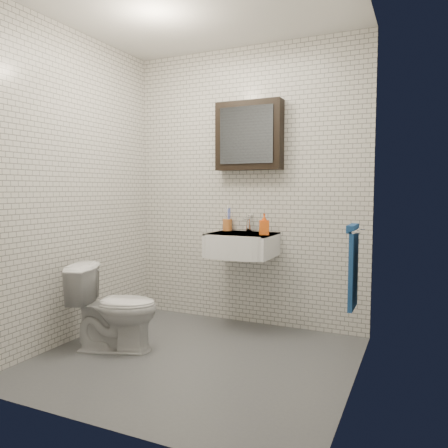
{
  "coord_description": "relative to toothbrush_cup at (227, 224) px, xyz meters",
  "views": [
    {
      "loc": [
        1.47,
        -2.7,
        1.23
      ],
      "look_at": [
        0.02,
        0.45,
        0.95
      ],
      "focal_mm": 35.0,
      "sensor_mm": 36.0,
      "label": 1
    }
  ],
  "objects": [
    {
      "name": "toothbrush_cup",
      "position": [
        0.0,
        0.0,
        0.0
      ],
      "size": [
        0.09,
        0.09,
        0.23
      ],
      "rotation": [
        0.0,
        0.0,
        -0.1
      ],
      "color": "#CC7133",
      "rests_on": "washbasin"
    },
    {
      "name": "room_shell",
      "position": [
        0.16,
        -0.94,
        0.56
      ],
      "size": [
        2.22,
        2.02,
        2.51
      ],
      "color": "silver",
      "rests_on": "ground"
    },
    {
      "name": "soap_bottle",
      "position": [
        0.43,
        -0.21,
        0.03
      ],
      "size": [
        0.11,
        0.11,
        0.18
      ],
      "primitive_type": "imported",
      "rotation": [
        0.0,
        0.0,
        0.39
      ],
      "color": "orange",
      "rests_on": "washbasin"
    },
    {
      "name": "faucet",
      "position": [
        0.21,
        -0.01,
        0.01
      ],
      "size": [
        0.06,
        0.2,
        0.15
      ],
      "color": "silver",
      "rests_on": "washbasin"
    },
    {
      "name": "washbasin",
      "position": [
        0.21,
        -0.21,
        -0.15
      ],
      "size": [
        0.55,
        0.5,
        0.2
      ],
      "color": "white",
      "rests_on": "room_shell"
    },
    {
      "name": "toilet",
      "position": [
        -0.49,
        -1.01,
        -0.58
      ],
      "size": [
        0.73,
        0.56,
        0.66
      ],
      "primitive_type": "imported",
      "rotation": [
        0.0,
        0.0,
        1.9
      ],
      "color": "white",
      "rests_on": "ground"
    },
    {
      "name": "towel_rail",
      "position": [
        1.21,
        -0.59,
        -0.18
      ],
      "size": [
        0.09,
        0.3,
        0.58
      ],
      "color": "silver",
      "rests_on": "room_shell"
    },
    {
      "name": "ground",
      "position": [
        0.16,
        -0.94,
        -0.9
      ],
      "size": [
        2.2,
        2.0,
        0.01
      ],
      "primitive_type": "cube",
      "color": "#4E5155",
      "rests_on": "ground"
    },
    {
      "name": "mirror_cabinet",
      "position": [
        0.21,
        -0.01,
        0.79
      ],
      "size": [
        0.6,
        0.15,
        0.6
      ],
      "color": "black",
      "rests_on": "room_shell"
    }
  ]
}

